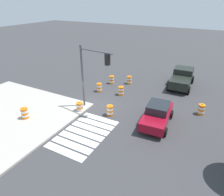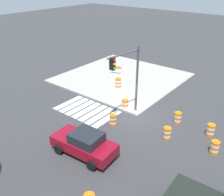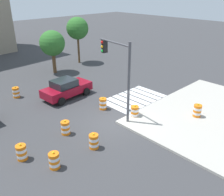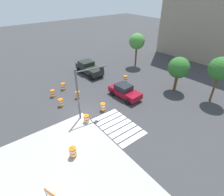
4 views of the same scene
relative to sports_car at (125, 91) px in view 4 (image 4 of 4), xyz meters
The scene contains 17 objects.
ground_plane 6.10m from the sports_car, 90.92° to the right, with size 120.00×120.00×0.00m, color #38383A.
sidewalk_corner 13.44m from the sports_car, 63.90° to the right, with size 12.00×12.00×0.15m, color #ADA89E.
crosswalk_stripes 5.83m from the sports_car, 47.43° to the right, with size 5.10×3.20×0.02m.
sports_car is the anchor object (origin of this frame).
pickup_truck 8.88m from the sports_car, behind, with size 5.22×2.49×1.92m.
traffic_barrel_near_corner 8.41m from the sports_car, 141.10° to the right, with size 0.56×0.56×1.02m.
traffic_barrel_crosswalk_end 7.84m from the sports_car, 112.79° to the right, with size 0.56×0.56×1.02m.
traffic_barrel_median_near 6.63m from the sports_car, 77.26° to the right, with size 0.56×0.56×1.02m.
traffic_barrel_median_far 5.88m from the sports_car, 125.06° to the right, with size 0.56×0.56×1.02m.
traffic_barrel_far_curb 3.94m from the sports_car, 79.45° to the right, with size 0.56×0.56×1.02m.
traffic_barrel_lane_center 9.08m from the sports_car, 128.33° to the right, with size 0.56×0.56×1.02m.
traffic_barrel_opposite_curb 4.33m from the sports_car, 136.94° to the left, with size 0.56×0.56×1.02m.
traffic_barrel_on_sidewalk 10.68m from the sports_car, 64.37° to the right, with size 0.56×0.56×1.02m.
traffic_light_pole 6.36m from the sports_car, 83.37° to the right, with size 0.65×3.27×5.50m.
street_tree_streetside_near 11.30m from the sports_car, 128.55° to the left, with size 2.58×2.58×5.54m.
street_tree_streetside_mid 11.06m from the sports_car, 47.24° to the left, with size 2.62×2.62×5.51m.
street_tree_streetside_far 7.47m from the sports_car, 66.24° to the left, with size 2.69×2.69×4.59m.
Camera 4 is at (14.68, -7.30, 12.12)m, focal length 29.08 mm.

